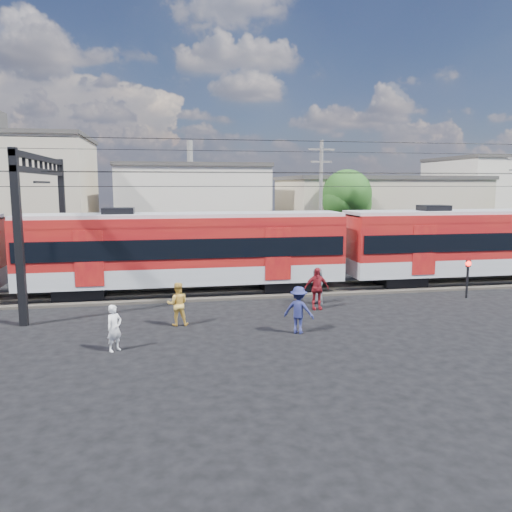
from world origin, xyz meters
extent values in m
plane|color=black|center=(0.00, 0.00, 0.00)|extent=(120.00, 120.00, 0.00)
cube|color=#2D2823|center=(0.00, 8.00, 0.06)|extent=(70.00, 3.40, 0.12)
cube|color=#59544C|center=(0.00, 7.25, 0.18)|extent=(70.00, 0.12, 0.12)
cube|color=#59544C|center=(0.00, 8.75, 0.18)|extent=(70.00, 0.12, 0.12)
cube|color=black|center=(-8.49, 8.00, 0.35)|extent=(2.40, 2.20, 0.70)
cube|color=black|center=(1.75, 8.00, 0.35)|extent=(2.40, 2.20, 0.70)
cube|color=#A1A3A9|center=(-3.37, 8.00, 1.15)|extent=(16.00, 3.00, 0.90)
cube|color=maroon|center=(-3.37, 8.00, 2.80)|extent=(16.00, 3.00, 2.40)
cube|color=black|center=(-3.37, 8.00, 2.55)|extent=(15.68, 3.08, 0.95)
cube|color=#A1A3A9|center=(-3.37, 8.00, 4.05)|extent=(16.00, 2.60, 0.25)
cube|color=black|center=(8.31, 8.00, 0.35)|extent=(2.40, 2.20, 0.70)
cube|color=#A1A3A9|center=(13.43, 8.00, 1.15)|extent=(16.00, 3.00, 0.90)
cube|color=maroon|center=(13.43, 8.00, 2.80)|extent=(16.00, 3.00, 2.40)
cube|color=black|center=(13.43, 8.00, 2.55)|extent=(15.68, 3.08, 0.95)
cube|color=#A1A3A9|center=(13.43, 8.00, 4.05)|extent=(16.00, 2.60, 0.25)
cube|color=black|center=(-10.00, 3.50, 3.50)|extent=(0.30, 0.30, 7.00)
cube|color=black|center=(-10.00, 12.50, 3.50)|extent=(0.30, 0.30, 7.00)
cube|color=black|center=(-10.00, 8.00, 6.80)|extent=(0.25, 9.30, 0.25)
cube|color=black|center=(-10.00, 8.00, 6.20)|extent=(0.25, 9.30, 0.25)
cylinder|color=black|center=(0.00, 7.30, 5.50)|extent=(70.00, 0.03, 0.03)
cylinder|color=black|center=(0.00, 8.70, 5.50)|extent=(70.00, 0.03, 0.03)
cylinder|color=black|center=(0.00, 7.30, 6.20)|extent=(70.00, 0.03, 0.03)
cylinder|color=black|center=(0.00, 8.70, 6.20)|extent=(70.00, 0.03, 0.03)
cylinder|color=black|center=(0.00, 4.50, 7.50)|extent=(70.00, 0.03, 0.03)
cylinder|color=black|center=(0.00, 11.50, 7.50)|extent=(70.00, 0.03, 0.03)
cube|color=beige|center=(-2.00, 27.00, 3.50)|extent=(12.00, 12.00, 7.00)
cube|color=#3F3D3A|center=(-2.00, 27.00, 7.15)|extent=(12.24, 12.24, 0.30)
cube|color=tan|center=(14.00, 24.00, 3.00)|extent=(16.00, 10.00, 6.00)
cube|color=#3F3D3A|center=(14.00, 24.00, 6.15)|extent=(16.32, 10.20, 0.30)
cube|color=beige|center=(28.00, 28.00, 4.00)|extent=(10.00, 10.00, 8.00)
cube|color=#3F3D3A|center=(28.00, 28.00, 8.15)|extent=(10.20, 10.20, 0.30)
cylinder|color=slate|center=(6.00, 15.00, 4.25)|extent=(0.24, 0.24, 8.50)
cube|color=slate|center=(6.00, 15.00, 7.90)|extent=(1.80, 0.12, 0.12)
cube|color=slate|center=(6.00, 15.00, 7.10)|extent=(1.40, 0.12, 0.12)
cylinder|color=#382619|center=(9.00, 18.00, 1.96)|extent=(0.36, 0.36, 3.92)
sphere|color=#254E16|center=(9.00, 18.00, 4.90)|extent=(3.64, 3.64, 3.64)
sphere|color=#254E16|center=(9.60, 18.30, 4.20)|extent=(2.80, 2.80, 2.80)
imported|color=white|center=(-6.14, -0.36, 0.79)|extent=(0.68, 0.67, 1.59)
imported|color=gold|center=(-3.94, 2.40, 0.87)|extent=(0.87, 0.69, 1.74)
imported|color=navy|center=(0.52, 0.48, 0.90)|extent=(1.34, 1.17, 1.79)
imported|color=maroon|center=(2.29, 3.88, 0.96)|extent=(1.14, 0.52, 1.91)
imported|color=#48474C|center=(2.67, 4.92, 0.85)|extent=(0.55, 0.84, 1.70)
cylinder|color=black|center=(10.32, 4.69, 0.89)|extent=(0.12, 0.12, 1.78)
sphere|color=#FF140C|center=(10.32, 4.69, 1.73)|extent=(0.28, 0.28, 0.28)
cube|color=black|center=(10.32, 4.69, 1.73)|extent=(0.25, 0.06, 0.35)
camera|label=1|loc=(-4.42, -17.25, 5.57)|focal=35.00mm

